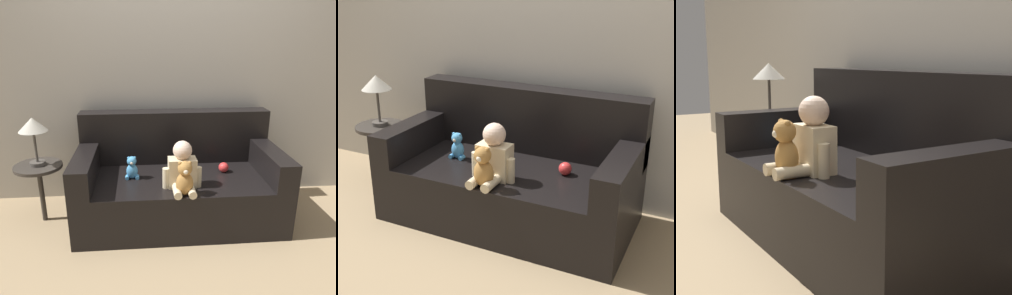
% 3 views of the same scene
% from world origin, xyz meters
% --- Properties ---
extents(ground_plane, '(12.00, 12.00, 0.00)m').
position_xyz_m(ground_plane, '(0.00, 0.00, 0.00)').
color(ground_plane, '#9E8460').
extents(wall_back, '(8.00, 0.05, 2.60)m').
position_xyz_m(wall_back, '(0.00, 0.50, 1.30)').
color(wall_back, '#ADA89E').
rests_on(wall_back, ground_plane).
extents(couch, '(1.64, 0.84, 0.85)m').
position_xyz_m(couch, '(0.00, 0.06, 0.30)').
color(couch, black).
rests_on(couch, ground_plane).
extents(person_baby, '(0.29, 0.30, 0.36)m').
position_xyz_m(person_baby, '(-0.00, -0.23, 0.54)').
color(person_baby, beige).
rests_on(person_baby, couch).
extents(teddy_bear_brown, '(0.15, 0.12, 0.26)m').
position_xyz_m(teddy_bear_brown, '(-0.00, -0.35, 0.51)').
color(teddy_bear_brown, '#AD7A3D').
rests_on(teddy_bear_brown, couch).
extents(plush_toy_side, '(0.11, 0.09, 0.19)m').
position_xyz_m(plush_toy_side, '(-0.38, -0.04, 0.48)').
color(plush_toy_side, '#4C9EDB').
rests_on(plush_toy_side, couch).
extents(toy_ball, '(0.08, 0.08, 0.08)m').
position_xyz_m(toy_ball, '(0.38, 0.03, 0.43)').
color(toy_ball, red).
rests_on(toy_ball, couch).
extents(side_table, '(0.38, 0.38, 0.88)m').
position_xyz_m(side_table, '(-1.12, 0.06, 0.65)').
color(side_table, '#332D28').
rests_on(side_table, ground_plane).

